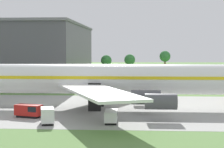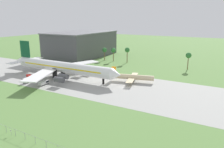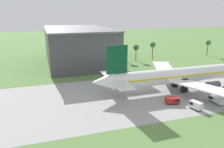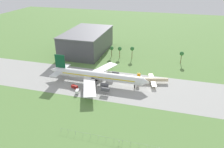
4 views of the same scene
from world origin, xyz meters
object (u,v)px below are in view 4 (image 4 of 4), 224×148
Objects in this scene: jet_airliner at (97,76)px; terminal_building at (87,41)px; fuel_truck at (75,87)px; no_stopping_sign at (119,142)px; regional_aircraft at (152,80)px; catering_van at (93,92)px; baggage_tug at (77,91)px.

jet_airliner is 1.22× the size of terminal_building.
terminal_building is at bearing 104.82° from fuel_truck.
regional_aircraft is at bearing 82.85° from no_stopping_sign.
jet_airliner is at bearing 43.07° from fuel_truck.
baggage_tug is at bearing -167.51° from catering_van.
no_stopping_sign is 0.03× the size of terminal_building.
no_stopping_sign is 132.16m from terminal_building.
fuel_truck is 0.08× the size of terminal_building.
terminal_building is (-33.82, 76.71, 9.31)m from catering_van.
catering_van is (2.18, -15.17, -4.84)m from jet_airliner.
no_stopping_sign is at bearing -62.04° from terminal_building.
catering_van is at bearing -14.15° from fuel_truck.
catering_van is 0.09× the size of terminal_building.
baggage_tug is at bearing -52.41° from fuel_truck.
regional_aircraft is at bearing 36.06° from catering_van.
fuel_truck is at bearing 134.40° from no_stopping_sign.
catering_van is 84.35m from terminal_building.
catering_van is at bearing -66.21° from terminal_building.
fuel_truck is 60.72m from no_stopping_sign.
jet_airliner is 13.11× the size of catering_van.
terminal_building is (-23.84, 78.92, 8.97)m from baggage_tug.
baggage_tug is at bearing -148.25° from regional_aircraft.
regional_aircraft is 55.66m from fuel_truck.
fuel_truck is 76.12m from terminal_building.
regional_aircraft is 3.91× the size of catering_van.
fuel_truck is at bearing -75.18° from terminal_building.
jet_airliner is 19.57m from baggage_tug.
terminal_building reaches higher than baggage_tug.
jet_airliner is at bearing 65.82° from baggage_tug.
no_stopping_sign is at bearing -54.84° from catering_van.
jet_airliner reaches higher than no_stopping_sign.
baggage_tug is at bearing -73.19° from terminal_building.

